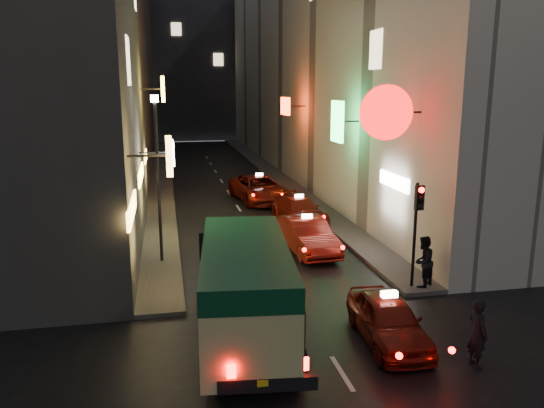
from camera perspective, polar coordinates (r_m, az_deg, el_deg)
building_left at (r=41.13m, az=-17.75°, el=15.16°), size 7.47×52.30×18.00m
building_right at (r=42.62m, az=5.00°, el=15.57°), size 8.26×52.00×18.00m
building_far at (r=73.10m, az=-8.66°, el=15.72°), size 30.00×10.00×22.00m
sidewalk_left at (r=41.39m, az=-11.77°, el=3.05°), size 1.50×52.00×0.15m
sidewalk_right at (r=42.18m, az=-0.14°, el=3.48°), size 1.50×52.00×0.15m
minibus at (r=13.99m, az=-2.88°, el=-8.30°), size 2.84×6.45×2.68m
taxi_near at (r=14.65m, az=12.39°, el=-11.67°), size 2.14×4.70×1.63m
taxi_second at (r=21.78m, az=3.76°, el=-3.06°), size 2.57×5.38×1.83m
taxi_third at (r=26.53m, az=2.92°, el=-0.44°), size 2.65×4.89×1.65m
taxi_far at (r=31.41m, az=-1.37°, el=1.89°), size 3.10×5.90×1.96m
pedestrian_crossing at (r=13.99m, az=21.28°, el=-12.39°), size 0.43×0.65×1.94m
pedestrian_sidewalk at (r=18.27m, az=15.97°, el=-5.63°), size 0.87×0.79×1.96m
traffic_light at (r=17.69m, az=15.41°, el=-0.94°), size 0.26×0.43×3.50m
lamp_post at (r=20.08m, az=-12.19°, el=3.80°), size 0.28×0.28×6.22m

